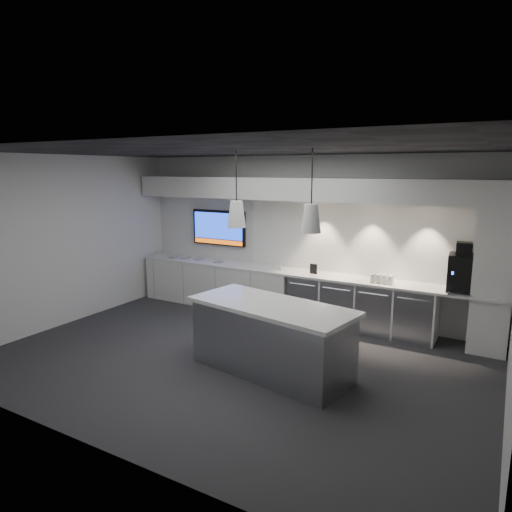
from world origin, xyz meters
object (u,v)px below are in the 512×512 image
Objects in this scene: island at (271,338)px; bin at (215,336)px; wall_tv at (219,228)px; coffee_machine at (462,271)px.

island is 5.87× the size of bin.
island is at bearing -44.60° from wall_tv.
coffee_machine is at bearing -3.02° from wall_tv.
coffee_machine is at bearing 31.61° from bin.
island is at bearing -13.99° from bin.
island is at bearing -137.10° from coffee_machine.
bin is (-1.13, 0.28, -0.28)m from island.
island is 1.20m from bin.
wall_tv is 3.75m from island.
coffee_machine reaches higher than bin.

